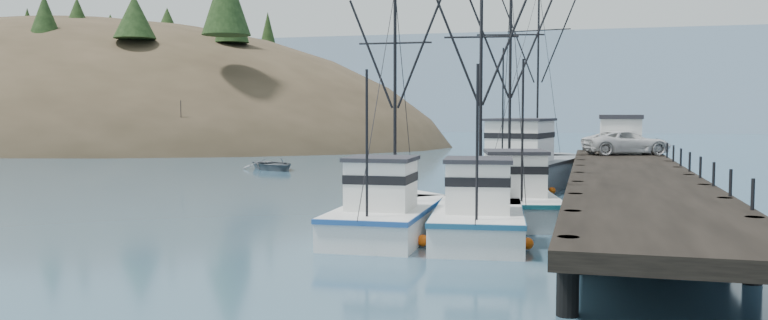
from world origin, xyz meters
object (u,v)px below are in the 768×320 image
at_px(pier_shed, 620,134).
at_px(trawler_far, 511,200).
at_px(trawler_near, 479,217).
at_px(pickup_truck, 627,143).
at_px(motorboat, 273,170).
at_px(work_vessel, 530,168).
at_px(pier, 633,180).
at_px(trawler_mid, 390,215).

bearing_deg(pier_shed, trawler_far, -105.39).
distance_m(trawler_near, pier_shed, 27.89).
relative_size(trawler_far, pickup_truck, 1.93).
distance_m(pier_shed, motorboat, 28.74).
xyz_separation_m(trawler_far, pier_shed, (5.76, 20.94, 2.60)).
xyz_separation_m(trawler_near, pier_shed, (6.44, 27.01, 2.60)).
distance_m(trawler_far, work_vessel, 14.79).
relative_size(trawler_far, motorboat, 2.03).
xyz_separation_m(pier, trawler_mid, (-10.06, -9.23, -0.87)).
height_order(trawler_mid, pickup_truck, trawler_mid).
bearing_deg(pickup_truck, work_vessel, 103.63).
distance_m(trawler_mid, motorboat, 34.92).
distance_m(trawler_far, motorboat, 32.61).
bearing_deg(pier_shed, pickup_truck, -76.41).
bearing_deg(pier_shed, work_vessel, -134.19).
distance_m(trawler_far, pickup_truck, 20.41).
height_order(pier, trawler_far, trawler_far).
bearing_deg(trawler_far, motorboat, 134.04).
height_order(trawler_near, motorboat, trawler_near).
bearing_deg(work_vessel, pier, -63.43).
bearing_deg(pier_shed, trawler_mid, -110.39).
height_order(pier, pier_shed, pier_shed).
relative_size(trawler_mid, pickup_truck, 1.74).
relative_size(work_vessel, pickup_truck, 2.78).
relative_size(trawler_near, work_vessel, 0.64).
distance_m(trawler_near, pickup_truck, 26.41).
distance_m(trawler_near, trawler_mid, 3.69).
xyz_separation_m(trawler_mid, trawler_far, (4.36, 6.29, 0.00)).
distance_m(trawler_mid, work_vessel, 21.48).
bearing_deg(pickup_truck, trawler_far, 140.32).
height_order(trawler_mid, motorboat, trawler_mid).
height_order(pier_shed, pickup_truck, pier_shed).
bearing_deg(trawler_near, pier_shed, 76.59).
xyz_separation_m(trawler_near, pickup_truck, (6.83, 25.43, 2.02)).
bearing_deg(trawler_mid, pickup_truck, 67.72).
distance_m(pier, trawler_mid, 13.68).
xyz_separation_m(pier, pickup_truck, (0.45, 16.42, 1.15)).
relative_size(pier, trawler_near, 4.08).
distance_m(trawler_mid, pickup_truck, 27.79).
height_order(trawler_near, work_vessel, work_vessel).
xyz_separation_m(pier, trawler_near, (-6.38, -9.01, -0.87)).
xyz_separation_m(trawler_mid, work_vessel, (4.13, 21.07, 0.41)).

